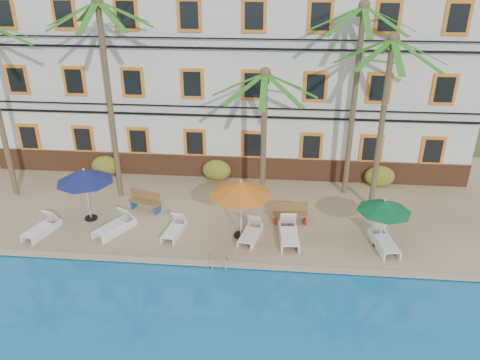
# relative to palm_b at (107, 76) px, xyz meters

# --- Properties ---
(ground) EXTENTS (100.00, 100.00, 0.00)m
(ground) POSITION_rel_palm_b_xyz_m (4.83, -4.44, -6.12)
(ground) COLOR #384C23
(ground) RESTS_ON ground
(pool_deck) EXTENTS (30.00, 12.00, 0.25)m
(pool_deck) POSITION_rel_palm_b_xyz_m (4.83, 0.56, -5.99)
(pool_deck) COLOR tan
(pool_deck) RESTS_ON ground
(pool_coping) EXTENTS (30.00, 0.35, 0.06)m
(pool_coping) POSITION_rel_palm_b_xyz_m (4.83, -5.34, -5.84)
(pool_coping) COLOR tan
(pool_coping) RESTS_ON pool_deck
(hotel_building) EXTENTS (25.40, 6.44, 10.22)m
(hotel_building) POSITION_rel_palm_b_xyz_m (4.83, 5.54, -0.75)
(hotel_building) COLOR silver
(hotel_building) RESTS_ON pool_deck
(palm_b) EXTENTS (4.57, 4.57, 9.25)m
(palm_b) POSITION_rel_palm_b_xyz_m (0.00, 0.00, 0.00)
(palm_b) COLOR brown
(palm_b) RESTS_ON pool_deck
(palm_c) EXTENTS (4.57, 4.57, 6.43)m
(palm_c) POSITION_rel_palm_b_xyz_m (6.99, -0.08, -1.63)
(palm_c) COLOR brown
(palm_c) RESTS_ON pool_deck
(palm_d) EXTENTS (4.57, 4.57, 9.04)m
(palm_d) POSITION_rel_palm_b_xyz_m (11.03, 1.27, -0.12)
(palm_d) COLOR brown
(palm_d) RESTS_ON pool_deck
(palm_e) EXTENTS (4.57, 4.57, 7.94)m
(palm_e) POSITION_rel_palm_b_xyz_m (12.11, -0.08, -0.74)
(palm_e) COLOR brown
(palm_e) RESTS_ON pool_deck
(shrub_left) EXTENTS (1.50, 0.90, 1.10)m
(shrub_left) POSITION_rel_palm_b_xyz_m (-1.50, 2.16, -5.32)
(shrub_left) COLOR #34631C
(shrub_left) RESTS_ON pool_deck
(shrub_mid) EXTENTS (1.50, 0.90, 1.10)m
(shrub_mid) POSITION_rel_palm_b_xyz_m (4.48, 2.16, -5.32)
(shrub_mid) COLOR #34631C
(shrub_mid) RESTS_ON pool_deck
(shrub_right) EXTENTS (1.50, 0.90, 1.10)m
(shrub_right) POSITION_rel_palm_b_xyz_m (12.85, 2.16, -5.32)
(shrub_right) COLOR #34631C
(shrub_right) RESTS_ON pool_deck
(umbrella_blue) EXTENTS (2.49, 2.49, 2.49)m
(umbrella_blue) POSITION_rel_palm_b_xyz_m (-0.58, -2.43, -3.75)
(umbrella_blue) COLOR black
(umbrella_blue) RESTS_ON pool_deck
(umbrella_red) EXTENTS (2.61, 2.61, 2.61)m
(umbrella_red) POSITION_rel_palm_b_xyz_m (6.25, -3.24, -3.64)
(umbrella_red) COLOR black
(umbrella_red) RESTS_ON pool_deck
(umbrella_green) EXTENTS (2.14, 2.14, 2.15)m
(umbrella_green) POSITION_rel_palm_b_xyz_m (11.90, -3.44, -4.04)
(umbrella_green) COLOR black
(umbrella_green) RESTS_ON pool_deck
(lounger_a) EXTENTS (1.11, 1.89, 0.84)m
(lounger_a) POSITION_rel_palm_b_xyz_m (-2.16, -3.76, -5.60)
(lounger_a) COLOR white
(lounger_a) RESTS_ON pool_deck
(lounger_b) EXTENTS (1.55, 2.04, 0.92)m
(lounger_b) POSITION_rel_palm_b_xyz_m (0.88, -3.35, -5.57)
(lounger_b) COLOR white
(lounger_b) RESTS_ON pool_deck
(lounger_c) EXTENTS (0.85, 1.75, 0.79)m
(lounger_c) POSITION_rel_palm_b_xyz_m (3.44, -3.32, -5.61)
(lounger_c) COLOR white
(lounger_c) RESTS_ON pool_deck
(lounger_d) EXTENTS (1.00, 1.86, 0.84)m
(lounger_d) POSITION_rel_palm_b_xyz_m (6.67, -3.35, -5.60)
(lounger_d) COLOR white
(lounger_d) RESTS_ON pool_deck
(lounger_e) EXTENTS (0.88, 2.11, 0.98)m
(lounger_e) POSITION_rel_palm_b_xyz_m (8.25, -3.32, -5.55)
(lounger_e) COLOR white
(lounger_e) RESTS_ON pool_deck
(lounger_f) EXTENTS (1.02, 2.04, 0.92)m
(lounger_f) POSITION_rel_palm_b_xyz_m (12.06, -3.49, -5.57)
(lounger_f) COLOR white
(lounger_f) RESTS_ON pool_deck
(bench_left) EXTENTS (1.57, 0.94, 0.93)m
(bench_left) POSITION_rel_palm_b_xyz_m (1.69, -1.36, -5.40)
(bench_left) COLOR olive
(bench_left) RESTS_ON pool_deck
(bench_right) EXTENTS (1.53, 0.56, 0.93)m
(bench_right) POSITION_rel_palm_b_xyz_m (8.32, -1.87, -5.40)
(bench_right) COLOR olive
(bench_right) RESTS_ON pool_deck
(pool_ladder) EXTENTS (0.54, 0.74, 0.74)m
(pool_ladder) POSITION_rel_palm_b_xyz_m (5.66, -5.44, -5.87)
(pool_ladder) COLOR silver
(pool_ladder) RESTS_ON ground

